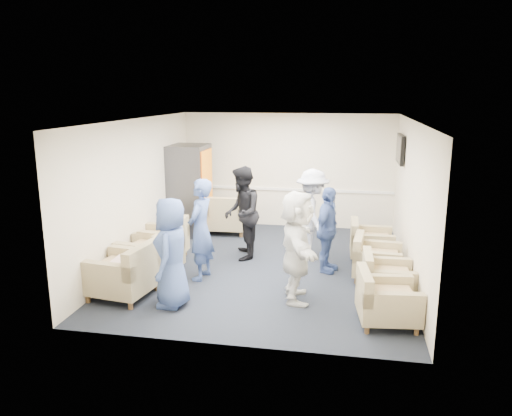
% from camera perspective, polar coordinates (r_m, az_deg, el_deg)
% --- Properties ---
extents(floor, '(6.00, 6.00, 0.00)m').
position_cam_1_polar(floor, '(9.36, 1.28, -6.73)').
color(floor, black).
rests_on(floor, ground).
extents(ceiling, '(6.00, 6.00, 0.00)m').
position_cam_1_polar(ceiling, '(8.81, 1.37, 10.01)').
color(ceiling, white).
rests_on(ceiling, back_wall).
extents(back_wall, '(5.00, 0.02, 2.70)m').
position_cam_1_polar(back_wall, '(11.91, 3.63, 4.28)').
color(back_wall, beige).
rests_on(back_wall, floor).
extents(front_wall, '(5.00, 0.02, 2.70)m').
position_cam_1_polar(front_wall, '(6.14, -3.17, -4.24)').
color(front_wall, beige).
rests_on(front_wall, floor).
extents(left_wall, '(0.02, 6.00, 2.70)m').
position_cam_1_polar(left_wall, '(9.70, -13.43, 1.90)').
color(left_wall, beige).
rests_on(left_wall, floor).
extents(right_wall, '(0.02, 6.00, 2.70)m').
position_cam_1_polar(right_wall, '(8.95, 17.33, 0.73)').
color(right_wall, beige).
rests_on(right_wall, floor).
extents(chair_rail, '(4.98, 0.04, 0.06)m').
position_cam_1_polar(chair_rail, '(11.97, 3.59, 2.14)').
color(chair_rail, white).
rests_on(chair_rail, back_wall).
extents(tv, '(0.10, 1.00, 0.58)m').
position_cam_1_polar(tv, '(10.60, 16.16, 6.49)').
color(tv, black).
rests_on(tv, right_wall).
extents(armchair_left_near, '(1.07, 1.07, 0.75)m').
position_cam_1_polar(armchair_left_near, '(8.18, -14.68, -7.37)').
color(armchair_left_near, '#988862').
rests_on(armchair_left_near, floor).
extents(armchair_left_mid, '(1.05, 1.05, 0.74)m').
position_cam_1_polar(armchair_left_mid, '(9.01, -11.64, -5.33)').
color(armchair_left_mid, '#988862').
rests_on(armchair_left_mid, floor).
extents(armchair_left_far, '(0.90, 0.90, 0.69)m').
position_cam_1_polar(armchair_left_far, '(9.77, -10.36, -3.96)').
color(armchair_left_far, '#988862').
rests_on(armchair_left_far, floor).
extents(armchair_right_near, '(0.90, 0.90, 0.65)m').
position_cam_1_polar(armchair_right_near, '(7.31, 14.42, -10.31)').
color(armchair_right_near, '#988862').
rests_on(armchair_right_near, floor).
extents(armchair_right_midnear, '(0.79, 0.79, 0.62)m').
position_cam_1_polar(armchair_right_midnear, '(8.15, 14.48, -7.93)').
color(armchair_right_midnear, '#988862').
rests_on(armchair_right_midnear, floor).
extents(armchair_right_midfar, '(0.87, 0.87, 0.64)m').
position_cam_1_polar(armchair_right_midfar, '(8.94, 13.36, -5.89)').
color(armchair_right_midfar, '#988862').
rests_on(armchair_right_midfar, floor).
extents(armchair_right_far, '(0.82, 0.82, 0.64)m').
position_cam_1_polar(armchair_right_far, '(9.91, 12.74, -3.96)').
color(armchair_right_far, '#988862').
rests_on(armchair_right_far, floor).
extents(armchair_corner, '(1.00, 1.00, 0.76)m').
position_cam_1_polar(armchair_corner, '(11.48, -3.36, -1.01)').
color(armchair_corner, '#988862').
rests_on(armchair_corner, floor).
extents(vending_machine, '(0.82, 0.96, 2.03)m').
position_cam_1_polar(vending_machine, '(11.40, -7.55, 2.09)').
color(vending_machine, '#46464D').
rests_on(vending_machine, floor).
extents(backpack, '(0.30, 0.23, 0.47)m').
position_cam_1_polar(backpack, '(9.49, -9.38, -5.08)').
color(backpack, black).
rests_on(backpack, floor).
extents(pillow, '(0.35, 0.46, 0.13)m').
position_cam_1_polar(pillow, '(8.14, -14.83, -6.10)').
color(pillow, beige).
rests_on(pillow, armchair_left_near).
extents(person_front_left, '(0.58, 0.85, 1.67)m').
position_cam_1_polar(person_front_left, '(7.59, -9.62, -5.05)').
color(person_front_left, '#3E5694').
rests_on(person_front_left, floor).
extents(person_mid_left, '(0.50, 0.69, 1.76)m').
position_cam_1_polar(person_mid_left, '(8.60, -6.35, -2.46)').
color(person_mid_left, '#3E5694').
rests_on(person_mid_left, floor).
extents(person_back_left, '(0.83, 0.99, 1.80)m').
position_cam_1_polar(person_back_left, '(9.60, -1.62, -0.59)').
color(person_back_left, black).
rests_on(person_back_left, floor).
extents(person_back_right, '(1.00, 1.29, 1.75)m').
position_cam_1_polar(person_back_right, '(9.69, 6.46, -0.70)').
color(person_back_right, white).
rests_on(person_back_right, floor).
extents(person_mid_right, '(0.62, 0.98, 1.55)m').
position_cam_1_polar(person_mid_right, '(8.99, 8.16, -2.50)').
color(person_mid_right, '#3E5694').
rests_on(person_mid_right, floor).
extents(person_front_right, '(0.76, 1.68, 1.74)m').
position_cam_1_polar(person_front_right, '(7.68, 4.72, -4.41)').
color(person_front_right, white).
rests_on(person_front_right, floor).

